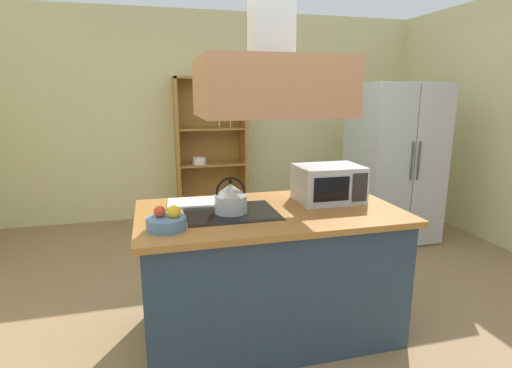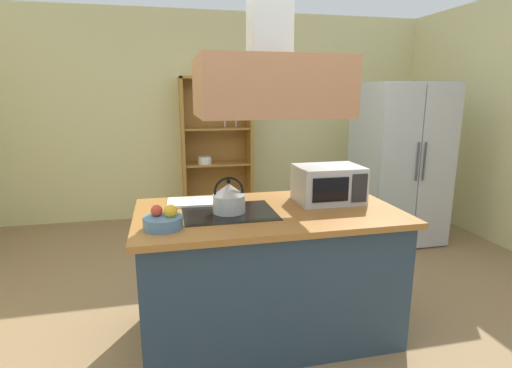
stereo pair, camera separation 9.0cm
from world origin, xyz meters
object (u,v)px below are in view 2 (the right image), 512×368
refrigerator (399,164)px  fruit_bowl (163,220)px  kettle (229,198)px  microwave (328,184)px  dish_cabinet (216,157)px  cutting_board (192,202)px

refrigerator → fruit_bowl: 3.09m
kettle → microwave: bearing=8.4°
dish_cabinet → fruit_bowl: dish_cabinet is taller
kettle → cutting_board: size_ratio=0.70×
refrigerator → microwave: 1.97m
kettle → microwave: microwave is taller
dish_cabinet → kettle: bearing=-95.6°
fruit_bowl → dish_cabinet: bearing=77.0°
dish_cabinet → kettle: dish_cabinet is taller
microwave → fruit_bowl: size_ratio=2.02×
kettle → cutting_board: (-0.22, 0.28, -0.09)m
cutting_board → fruit_bowl: size_ratio=1.49×
refrigerator → dish_cabinet: size_ratio=0.95×
kettle → microwave: size_ratio=0.52×
dish_cabinet → fruit_bowl: bearing=-103.0°
dish_cabinet → cutting_board: dish_cabinet is taller
cutting_board → dish_cabinet: bearing=78.7°
microwave → fruit_bowl: bearing=-163.8°
kettle → fruit_bowl: bearing=-151.7°
kettle → cutting_board: kettle is taller
refrigerator → kettle: 2.62m
cutting_board → fruit_bowl: fruit_bowl is taller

